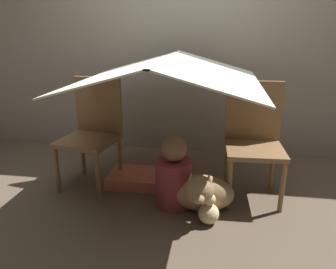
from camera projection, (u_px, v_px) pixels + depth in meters
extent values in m
plane|color=brown|center=(164.00, 202.00, 2.58)|extent=(8.80, 8.80, 0.00)
cube|color=gray|center=(184.00, 34.00, 3.33)|extent=(7.00, 0.05, 2.50)
cylinder|color=brown|center=(57.00, 170.00, 2.68)|extent=(0.04, 0.04, 0.39)
cylinder|color=brown|center=(98.00, 177.00, 2.56)|extent=(0.04, 0.04, 0.39)
cylinder|color=brown|center=(83.00, 154.00, 3.02)|extent=(0.04, 0.04, 0.39)
cylinder|color=brown|center=(120.00, 159.00, 2.90)|extent=(0.04, 0.04, 0.39)
cube|color=brown|center=(88.00, 141.00, 2.72)|extent=(0.50, 0.50, 0.04)
cube|color=brown|center=(98.00, 105.00, 2.82)|extent=(0.43, 0.10, 0.48)
cylinder|color=brown|center=(229.00, 185.00, 2.43)|extent=(0.04, 0.04, 0.39)
cylinder|color=brown|center=(282.00, 188.00, 2.39)|extent=(0.04, 0.04, 0.39)
cylinder|color=brown|center=(227.00, 165.00, 2.79)|extent=(0.04, 0.04, 0.39)
cylinder|color=brown|center=(272.00, 167.00, 2.75)|extent=(0.04, 0.04, 0.39)
cube|color=brown|center=(255.00, 150.00, 2.52)|extent=(0.45, 0.45, 0.04)
cube|color=brown|center=(254.00, 111.00, 2.63)|extent=(0.44, 0.05, 0.48)
cube|color=silver|center=(124.00, 70.00, 2.49)|extent=(0.68, 1.46, 0.20)
cube|color=silver|center=(214.00, 71.00, 2.39)|extent=(0.68, 1.46, 0.20)
cube|color=silver|center=(168.00, 58.00, 2.41)|extent=(0.04, 1.46, 0.01)
cylinder|color=maroon|center=(174.00, 183.00, 2.50)|extent=(0.28, 0.28, 0.36)
sphere|color=brown|center=(174.00, 149.00, 2.41)|extent=(0.19, 0.19, 0.19)
ellipsoid|color=#9E7F56|center=(201.00, 193.00, 2.44)|extent=(0.49, 0.24, 0.28)
sphere|color=#9E7F56|center=(200.00, 190.00, 2.23)|extent=(0.20, 0.20, 0.20)
ellipsoid|color=#9E7F56|center=(199.00, 198.00, 2.15)|extent=(0.08, 0.10, 0.07)
cone|color=#9E7F56|center=(191.00, 178.00, 2.21)|extent=(0.07, 0.07, 0.09)
cone|color=#9E7F56|center=(209.00, 180.00, 2.19)|extent=(0.07, 0.07, 0.09)
cube|color=#CC664C|center=(135.00, 178.00, 2.87)|extent=(0.44, 0.35, 0.10)
sphere|color=beige|center=(209.00, 214.00, 2.28)|extent=(0.15, 0.15, 0.15)
sphere|color=beige|center=(209.00, 199.00, 2.25)|extent=(0.09, 0.09, 0.09)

